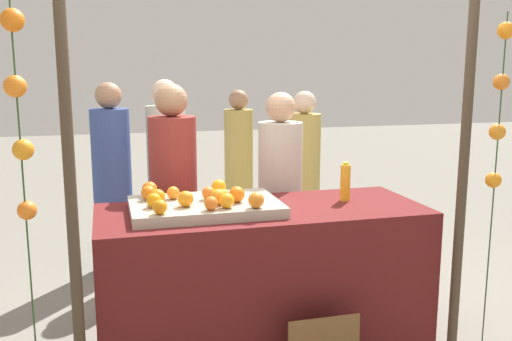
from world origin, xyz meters
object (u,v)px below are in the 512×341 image
Objects in this scene: juice_bottle at (345,182)px; vendor_left at (174,210)px; orange_0 at (227,201)px; orange_1 at (218,197)px; vendor_right at (280,209)px; stall_counter at (262,281)px.

vendor_left is (-0.99, 0.61, -0.26)m from juice_bottle.
juice_bottle is at bearing 15.86° from orange_0.
vendor_left is (-0.16, 0.75, -0.25)m from orange_1.
orange_0 is 0.05× the size of vendor_right.
orange_1 is 0.97m from vendor_right.
juice_bottle is at bearing 5.95° from stall_counter.
vendor_left is 1.04× the size of vendor_right.
stall_counter is 1.20× the size of vendor_left.
orange_1 is at bearing -129.71° from vendor_right.
juice_bottle is (0.83, 0.14, 0.01)m from orange_1.
stall_counter is 0.79m from juice_bottle.
vendor_right is at bearing 55.10° from orange_0.
orange_0 is at bearing -164.14° from juice_bottle.
stall_counter is 0.63m from orange_0.
orange_0 is 0.05× the size of vendor_left.
orange_1 is at bearing -170.59° from juice_bottle.
juice_bottle is at bearing -67.06° from vendor_right.
juice_bottle is 0.15× the size of vendor_left.
vendor_left reaches higher than orange_0.
orange_1 reaches higher than orange_0.
vendor_left is (-0.19, 0.84, -0.25)m from orange_0.
stall_counter is 1.24× the size of vendor_right.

